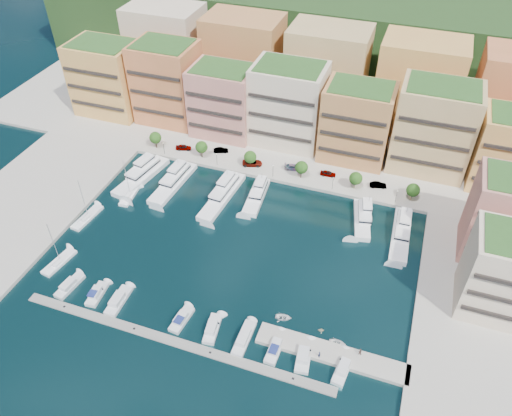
% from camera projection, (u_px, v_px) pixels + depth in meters
% --- Properties ---
extents(ground, '(400.00, 400.00, 0.00)m').
position_uv_depth(ground, '(235.00, 250.00, 127.15)').
color(ground, black).
rests_on(ground, ground).
extents(north_quay, '(220.00, 64.00, 2.00)m').
position_uv_depth(north_quay, '(300.00, 128.00, 171.40)').
color(north_quay, '#9E998E').
rests_on(north_quay, ground).
extents(east_quay, '(34.00, 76.00, 2.00)m').
position_uv_depth(east_quay, '(494.00, 344.00, 105.91)').
color(east_quay, '#9E998E').
rests_on(east_quay, ground).
extents(west_quay, '(34.00, 76.00, 2.00)m').
position_uv_depth(west_quay, '(15.00, 216.00, 136.98)').
color(west_quay, '#9E998E').
rests_on(west_quay, ground).
extents(hillside, '(240.00, 40.00, 58.00)m').
position_uv_depth(hillside, '(331.00, 69.00, 205.66)').
color(hillside, '#183314').
rests_on(hillside, ground).
extents(south_pontoon, '(72.00, 2.20, 0.35)m').
position_uv_depth(south_pontoon, '(172.00, 341.00, 106.49)').
color(south_pontoon, gray).
rests_on(south_pontoon, ground).
extents(finger_pier, '(32.00, 5.00, 2.00)m').
position_uv_depth(finger_pier, '(331.00, 355.00, 103.94)').
color(finger_pier, '#9E998E').
rests_on(finger_pier, ground).
extents(apartment_0, '(22.00, 16.50, 24.80)m').
position_uv_depth(apartment_0, '(107.00, 78.00, 170.66)').
color(apartment_0, gold).
rests_on(apartment_0, north_quay).
extents(apartment_1, '(20.00, 16.50, 26.80)m').
position_uv_depth(apartment_1, '(167.00, 83.00, 165.92)').
color(apartment_1, '#DD7B49').
rests_on(apartment_1, north_quay).
extents(apartment_2, '(20.00, 15.50, 22.80)m').
position_uv_depth(apartment_2, '(224.00, 101.00, 160.54)').
color(apartment_2, tan).
rests_on(apartment_2, north_quay).
extents(apartment_3, '(22.00, 16.50, 25.80)m').
position_uv_depth(apartment_3, '(288.00, 105.00, 155.72)').
color(apartment_3, beige).
rests_on(apartment_3, north_quay).
extents(apartment_4, '(20.00, 15.50, 23.80)m').
position_uv_depth(apartment_4, '(356.00, 123.00, 149.44)').
color(apartment_4, '#C27749').
rests_on(apartment_4, north_quay).
extents(apartment_5, '(22.00, 16.50, 26.80)m').
position_uv_depth(apartment_5, '(434.00, 128.00, 144.37)').
color(apartment_5, tan).
rests_on(apartment_5, north_quay).
extents(apartment_east_a, '(18.00, 14.50, 22.80)m').
position_uv_depth(apartment_east_a, '(509.00, 218.00, 117.83)').
color(apartment_east_a, tan).
rests_on(apartment_east_a, east_quay).
extents(apartment_east_b, '(18.00, 14.50, 20.80)m').
position_uv_depth(apartment_east_b, '(510.00, 275.00, 105.64)').
color(apartment_east_b, beige).
rests_on(apartment_east_b, east_quay).
extents(backblock_0, '(26.00, 18.00, 30.00)m').
position_uv_depth(backblock_0, '(167.00, 48.00, 183.28)').
color(backblock_0, beige).
rests_on(backblock_0, north_quay).
extents(backblock_1, '(26.00, 18.00, 30.00)m').
position_uv_depth(backblock_1, '(244.00, 59.00, 175.76)').
color(backblock_1, '#C27749').
rests_on(backblock_1, north_quay).
extents(backblock_2, '(26.00, 18.00, 30.00)m').
position_uv_depth(backblock_2, '(327.00, 72.00, 168.24)').
color(backblock_2, tan).
rests_on(backblock_2, north_quay).
extents(backblock_3, '(26.00, 18.00, 30.00)m').
position_uv_depth(backblock_3, '(418.00, 85.00, 160.73)').
color(backblock_3, gold).
rests_on(backblock_3, north_quay).
extents(tree_0, '(3.80, 3.80, 5.65)m').
position_uv_depth(tree_0, '(155.00, 138.00, 157.98)').
color(tree_0, '#473323').
rests_on(tree_0, north_quay).
extents(tree_1, '(3.80, 3.80, 5.65)m').
position_uv_depth(tree_1, '(202.00, 147.00, 153.97)').
color(tree_1, '#473323').
rests_on(tree_1, north_quay).
extents(tree_2, '(3.80, 3.80, 5.65)m').
position_uv_depth(tree_2, '(250.00, 157.00, 149.96)').
color(tree_2, '#473323').
rests_on(tree_2, north_quay).
extents(tree_3, '(3.80, 3.80, 5.65)m').
position_uv_depth(tree_3, '(302.00, 167.00, 145.95)').
color(tree_3, '#473323').
rests_on(tree_3, north_quay).
extents(tree_4, '(3.80, 3.80, 5.65)m').
position_uv_depth(tree_4, '(356.00, 178.00, 141.95)').
color(tree_4, '#473323').
rests_on(tree_4, north_quay).
extents(tree_5, '(3.80, 3.80, 5.65)m').
position_uv_depth(tree_5, '(413.00, 190.00, 137.94)').
color(tree_5, '#473323').
rests_on(tree_5, north_quay).
extents(lamppost_0, '(0.30, 0.30, 4.20)m').
position_uv_depth(lamppost_0, '(164.00, 146.00, 155.93)').
color(lamppost_0, black).
rests_on(lamppost_0, north_quay).
extents(lamppost_1, '(0.30, 0.30, 4.20)m').
position_uv_depth(lamppost_1, '(217.00, 157.00, 151.43)').
color(lamppost_1, black).
rests_on(lamppost_1, north_quay).
extents(lamppost_2, '(0.30, 0.30, 4.20)m').
position_uv_depth(lamppost_2, '(273.00, 169.00, 146.92)').
color(lamppost_2, black).
rests_on(lamppost_2, north_quay).
extents(lamppost_3, '(0.30, 0.30, 4.20)m').
position_uv_depth(lamppost_3, '(333.00, 181.00, 142.41)').
color(lamppost_3, black).
rests_on(lamppost_3, north_quay).
extents(lamppost_4, '(0.30, 0.30, 4.20)m').
position_uv_depth(lamppost_4, '(397.00, 195.00, 137.90)').
color(lamppost_4, black).
rests_on(lamppost_4, north_quay).
extents(yacht_0, '(8.58, 21.90, 7.30)m').
position_uv_depth(yacht_0, '(143.00, 174.00, 149.40)').
color(yacht_0, white).
rests_on(yacht_0, ground).
extents(yacht_1, '(6.32, 21.23, 7.30)m').
position_uv_depth(yacht_1, '(174.00, 181.00, 146.96)').
color(yacht_1, white).
rests_on(yacht_1, ground).
extents(yacht_2, '(6.24, 22.88, 7.30)m').
position_uv_depth(yacht_2, '(223.00, 193.00, 142.40)').
color(yacht_2, white).
rests_on(yacht_2, ground).
extents(yacht_3, '(5.45, 16.50, 7.30)m').
position_uv_depth(yacht_3, '(257.00, 194.00, 142.16)').
color(yacht_3, white).
rests_on(yacht_3, ground).
extents(yacht_5, '(7.10, 16.19, 7.30)m').
position_uv_depth(yacht_5, '(362.00, 217.00, 134.79)').
color(yacht_5, white).
rests_on(yacht_5, ground).
extents(yacht_6, '(5.27, 20.94, 7.30)m').
position_uv_depth(yacht_6, '(401.00, 232.00, 130.45)').
color(yacht_6, white).
rests_on(yacht_6, ground).
extents(cruiser_0, '(3.53, 8.28, 2.55)m').
position_uv_depth(cruiser_0, '(70.00, 286.00, 117.35)').
color(cruiser_0, silver).
rests_on(cruiser_0, ground).
extents(cruiser_1, '(3.26, 7.32, 2.66)m').
position_uv_depth(cruiser_1, '(97.00, 294.00, 115.46)').
color(cruiser_1, silver).
rests_on(cruiser_1, ground).
extents(cruiser_2, '(3.15, 8.72, 2.55)m').
position_uv_depth(cruiser_2, '(118.00, 301.00, 114.04)').
color(cruiser_2, silver).
rests_on(cruiser_2, ground).
extents(cruiser_4, '(3.26, 7.49, 2.66)m').
position_uv_depth(cruiser_4, '(181.00, 320.00, 110.03)').
color(cruiser_4, silver).
rests_on(cruiser_4, ground).
extents(cruiser_5, '(3.62, 7.96, 2.55)m').
position_uv_depth(cruiser_5, '(212.00, 329.00, 108.20)').
color(cruiser_5, silver).
rests_on(cruiser_5, ground).
extents(cruiser_6, '(2.61, 9.16, 2.55)m').
position_uv_depth(cruiser_6, '(244.00, 339.00, 106.36)').
color(cruiser_6, silver).
rests_on(cruiser_6, ground).
extents(cruiser_7, '(2.71, 8.14, 2.66)m').
position_uv_depth(cruiser_7, '(275.00, 348.00, 104.57)').
color(cruiser_7, silver).
rests_on(cruiser_7, ground).
extents(cruiser_8, '(3.84, 8.16, 2.55)m').
position_uv_depth(cruiser_8, '(304.00, 356.00, 103.06)').
color(cruiser_8, silver).
rests_on(cruiser_8, ground).
extents(cruiser_9, '(3.43, 8.35, 2.55)m').
position_uv_depth(cruiser_9, '(343.00, 368.00, 100.99)').
color(cruiser_9, silver).
rests_on(cruiser_9, ground).
extents(sailboat_1, '(3.81, 10.81, 13.20)m').
position_uv_depth(sailboat_1, '(87.00, 218.00, 135.87)').
color(sailboat_1, white).
rests_on(sailboat_1, ground).
extents(sailboat_2, '(3.72, 9.32, 13.20)m').
position_uv_depth(sailboat_2, '(129.00, 196.00, 142.88)').
color(sailboat_2, white).
rests_on(sailboat_2, ground).
extents(sailboat_0, '(4.24, 9.95, 13.20)m').
position_uv_depth(sailboat_0, '(59.00, 262.00, 123.35)').
color(sailboat_0, white).
rests_on(sailboat_0, ground).
extents(tender_0, '(4.09, 3.22, 0.77)m').
position_uv_depth(tender_0, '(284.00, 317.00, 110.70)').
color(tender_0, white).
rests_on(tender_0, ground).
extents(tender_2, '(3.76, 2.76, 0.76)m').
position_uv_depth(tender_2, '(338.00, 343.00, 105.67)').
color(tender_2, white).
rests_on(tender_2, ground).
extents(tender_1, '(1.76, 1.61, 0.78)m').
position_uv_depth(tender_1, '(321.00, 330.00, 108.18)').
color(tender_1, beige).
rests_on(tender_1, ground).
extents(car_0, '(5.27, 3.33, 1.67)m').
position_uv_depth(car_0, '(183.00, 147.00, 159.08)').
color(car_0, gray).
rests_on(car_0, north_quay).
extents(car_1, '(4.91, 3.29, 1.53)m').
position_uv_depth(car_1, '(221.00, 150.00, 157.93)').
color(car_1, gray).
rests_on(car_1, north_quay).
extents(car_2, '(6.67, 4.47, 1.70)m').
position_uv_depth(car_2, '(252.00, 163.00, 152.63)').
color(car_2, gray).
rests_on(car_2, north_quay).
extents(car_3, '(5.90, 3.28, 1.62)m').
position_uv_depth(car_3, '(294.00, 167.00, 151.00)').
color(car_3, gray).
rests_on(car_3, north_quay).
extents(car_4, '(4.79, 2.20, 1.59)m').
position_uv_depth(car_4, '(328.00, 173.00, 148.62)').
color(car_4, gray).
rests_on(car_4, north_quay).
extents(car_5, '(5.05, 2.76, 1.58)m').
position_uv_depth(car_5, '(378.00, 185.00, 144.42)').
color(car_5, gray).
rests_on(car_5, north_quay).
extents(person_0, '(0.54, 0.71, 1.72)m').
position_uv_depth(person_0, '(319.00, 354.00, 101.93)').
color(person_0, '#232847').
rests_on(person_0, finger_pier).
extents(person_1, '(0.88, 0.70, 1.74)m').
position_uv_depth(person_1, '(360.00, 352.00, 102.43)').
color(person_1, '#442E28').
rests_on(person_1, finger_pier).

